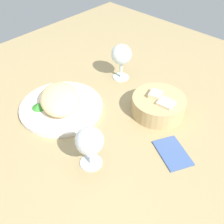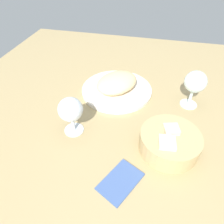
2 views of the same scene
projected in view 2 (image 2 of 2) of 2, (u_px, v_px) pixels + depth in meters
The scene contains 8 objects.
ground_plane at pixel (136, 126), 64.95cm from camera, with size 140.00×140.00×2.00cm, color tan.
plate at pixel (117, 90), 76.82cm from camera, with size 26.20×26.20×1.40cm, color white.
omelette at pixel (117, 82), 74.55cm from camera, with size 16.67×12.30×5.40cm, color #F1CD8F.
lettuce_garnish at pixel (106, 79), 79.84cm from camera, with size 4.57×4.57×1.48cm, color #388D31.
bread_basket at pixel (169, 142), 55.03cm from camera, with size 16.38×16.38×7.09cm.
wine_glass_near at pixel (71, 111), 56.97cm from camera, with size 7.15×7.15×12.05cm.
wine_glass_far at pixel (195, 83), 65.44cm from camera, with size 7.18×7.18×13.15cm.
folded_napkin at pixel (120, 181), 49.25cm from camera, with size 11.00×7.00×0.80cm, color #405B95.
Camera 2 is at (45.88, 2.56, 45.78)cm, focal length 32.50 mm.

